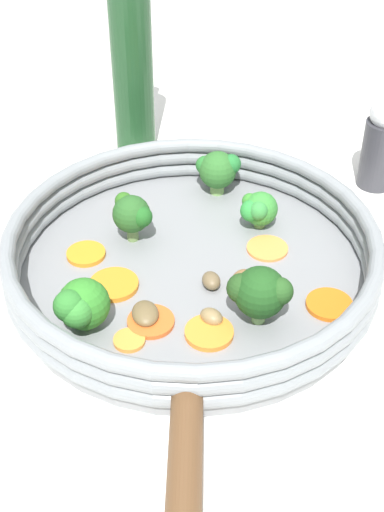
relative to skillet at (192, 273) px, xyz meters
name	(u,v)px	position (x,y,z in m)	size (l,w,h in m)	color
ground_plane	(192,279)	(0.00, 0.00, -0.01)	(4.00, 4.00, 0.00)	white
skillet	(192,273)	(0.00, 0.00, 0.00)	(0.35, 0.35, 0.01)	gray
skillet_rim_wall	(192,249)	(0.00, 0.00, 0.03)	(0.37, 0.37, 0.05)	gray
skillet_rivet_left	(134,391)	(0.15, -0.08, 0.01)	(0.01, 0.01, 0.01)	gray
skillet_rivet_right	(242,392)	(0.17, 0.00, 0.01)	(0.01, 0.01, 0.01)	gray
carrot_slice_0	(267,248)	(-0.01, 0.08, 0.01)	(0.04, 0.04, 0.00)	#F88A3E
carrot_slice_1	(114,285)	(0.01, -0.08, 0.01)	(0.05, 0.05, 0.01)	orange
carrot_slice_2	(86,254)	(-0.04, -0.10, 0.01)	(0.04, 0.04, 0.00)	orange
carrot_slice_3	(151,322)	(0.07, -0.05, 0.01)	(0.04, 0.04, 0.00)	#DC5C23
carrot_slice_4	(329,304)	(0.08, 0.11, 0.01)	(0.04, 0.04, 0.00)	orange
carrot_slice_5	(129,340)	(0.09, -0.08, 0.01)	(0.03, 0.03, 0.00)	orange
carrot_slice_6	(131,209)	(-0.11, -0.04, 0.01)	(0.04, 0.04, 0.00)	orange
carrot_slice_7	(209,333)	(0.10, -0.01, 0.01)	(0.04, 0.04, 0.01)	orange
broccoli_floret_0	(218,170)	(-0.13, 0.06, 0.04)	(0.04, 0.05, 0.05)	#78A757
broccoli_floret_1	(132,214)	(-0.06, -0.05, 0.04)	(0.04, 0.04, 0.05)	#6B8B4B
broccoli_floret_2	(81,306)	(0.06, -0.11, 0.04)	(0.05, 0.05, 0.05)	#659743
broccoli_floret_3	(258,209)	(-0.05, 0.08, 0.03)	(0.04, 0.04, 0.04)	#7BA44D
broccoli_floret_4	(260,292)	(0.09, 0.04, 0.04)	(0.05, 0.06, 0.06)	#85B468
mushroom_piece_0	(243,281)	(0.04, 0.04, 0.01)	(0.03, 0.02, 0.01)	olive
mushroom_piece_1	(209,317)	(0.08, 0.00, 0.01)	(0.02, 0.02, 0.01)	olive
mushroom_piece_2	(145,313)	(0.06, -0.06, 0.01)	(0.03, 0.02, 0.01)	brown
mushroom_piece_3	(211,281)	(0.03, 0.01, 0.01)	(0.02, 0.02, 0.01)	brown
salt_shaker	(381,143)	(-0.12, 0.25, 0.05)	(0.04, 0.04, 0.11)	#333338
oil_bottle	(132,65)	(-0.28, -0.01, 0.10)	(0.05, 0.05, 0.26)	#193D1E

